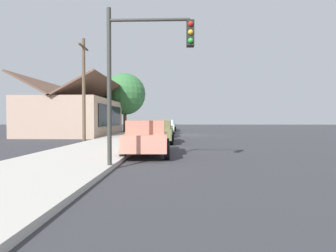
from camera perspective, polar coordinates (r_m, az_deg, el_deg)
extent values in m
plane|color=#38383D|center=(28.25, 4.83, -1.92)|extent=(120.00, 120.00, 0.00)
cube|color=beige|center=(28.52, -6.48, -1.73)|extent=(60.00, 4.20, 0.16)
cube|color=#EA8C75|center=(12.22, -4.42, -3.07)|extent=(4.70, 1.95, 0.70)
cube|color=tan|center=(11.72, -4.60, -0.17)|extent=(2.28, 1.65, 0.56)
cylinder|color=black|center=(13.77, -7.68, -4.04)|extent=(0.67, 0.24, 0.66)
cylinder|color=black|center=(13.65, -0.21, -4.07)|extent=(0.67, 0.24, 0.66)
cylinder|color=black|center=(10.94, -9.69, -5.45)|extent=(0.67, 0.24, 0.66)
cylinder|color=black|center=(10.78, -0.25, -5.53)|extent=(0.67, 0.24, 0.66)
cube|color=olive|center=(18.54, -1.89, -1.55)|extent=(4.90, 1.84, 0.70)
cube|color=#61683C|center=(18.03, -2.00, 0.38)|extent=(2.36, 1.61, 0.56)
cylinder|color=black|center=(20.15, -4.17, -2.31)|extent=(0.66, 0.22, 0.66)
cylinder|color=black|center=(20.03, 1.02, -2.33)|extent=(0.66, 0.22, 0.66)
cylinder|color=black|center=(17.14, -5.29, -2.96)|extent=(0.66, 0.22, 0.66)
cylinder|color=black|center=(17.00, 0.82, -2.99)|extent=(0.66, 0.22, 0.66)
cube|color=gold|center=(24.64, -1.41, -0.82)|extent=(4.85, 2.05, 0.70)
cube|color=gold|center=(24.15, -1.53, 0.63)|extent=(2.36, 1.71, 0.56)
cylinder|color=black|center=(26.24, -3.05, -1.45)|extent=(0.67, 0.25, 0.66)
cylinder|color=black|center=(26.05, 0.94, -1.47)|extent=(0.67, 0.25, 0.66)
cylinder|color=black|center=(23.31, -4.03, -1.81)|extent=(0.67, 0.25, 0.66)
cylinder|color=black|center=(23.11, 0.46, -1.83)|extent=(0.67, 0.25, 0.66)
cube|color=silver|center=(30.29, -0.53, -0.41)|extent=(4.49, 2.03, 0.70)
cube|color=beige|center=(29.84, -0.52, 0.78)|extent=(2.20, 1.68, 0.56)
cylinder|color=black|center=(31.66, -2.18, -0.96)|extent=(0.67, 0.26, 0.66)
cylinder|color=black|center=(31.69, 1.03, -0.96)|extent=(0.67, 0.26, 0.66)
cylinder|color=black|center=(28.94, -2.24, -1.18)|extent=(0.67, 0.26, 0.66)
cylinder|color=black|center=(28.97, 1.27, -1.18)|extent=(0.67, 0.26, 0.66)
cube|color=#8CB7E0|center=(36.67, 0.07, -0.09)|extent=(4.52, 1.99, 0.70)
cube|color=#779CBE|center=(36.21, 0.03, 0.88)|extent=(2.19, 1.69, 0.56)
cylinder|color=black|center=(38.13, -1.18, -0.56)|extent=(0.67, 0.24, 0.66)
cylinder|color=black|center=(38.01, 1.60, -0.57)|extent=(0.67, 0.24, 0.66)
cylinder|color=black|center=(35.38, -1.56, -0.72)|extent=(0.67, 0.24, 0.66)
cylinder|color=black|center=(35.25, 1.43, -0.72)|extent=(0.67, 0.24, 0.66)
cube|color=#9ED1BC|center=(42.80, 0.20, 0.12)|extent=(4.93, 1.97, 0.70)
cube|color=#86B1A0|center=(42.30, 0.19, 0.96)|extent=(2.38, 1.68, 0.56)
cylinder|color=black|center=(44.34, -0.99, -0.29)|extent=(0.67, 0.24, 0.66)
cylinder|color=black|center=(44.33, 1.40, -0.29)|extent=(0.67, 0.24, 0.66)
cylinder|color=black|center=(41.31, -1.09, -0.41)|extent=(0.67, 0.24, 0.66)
cylinder|color=black|center=(41.30, 1.47, -0.41)|extent=(0.67, 0.24, 0.66)
cube|color=tan|center=(28.98, -19.47, 1.74)|extent=(10.95, 7.41, 3.69)
cube|color=black|center=(27.84, -12.27, 2.18)|extent=(8.76, 0.08, 2.07)
cube|color=brown|center=(28.52, -16.02, 7.47)|extent=(11.55, 4.00, 2.23)
cube|color=brown|center=(29.86, -22.85, 7.14)|extent=(11.55, 4.00, 2.23)
cylinder|color=brown|center=(34.72, -9.33, 1.55)|extent=(0.44, 0.44, 3.47)
sphere|color=#38753D|center=(34.88, -9.35, 6.84)|extent=(5.39, 5.39, 5.39)
cylinder|color=#383833|center=(8.72, -12.64, 7.75)|extent=(0.14, 0.14, 5.20)
cylinder|color=#383833|center=(9.01, -4.06, 21.98)|extent=(0.10, 2.60, 0.10)
cube|color=black|center=(8.83, 4.87, 19.33)|extent=(0.28, 0.24, 0.80)
sphere|color=red|center=(8.78, 4.92, 21.25)|extent=(0.16, 0.16, 0.16)
sphere|color=yellow|center=(8.69, 4.92, 19.63)|extent=(0.16, 0.16, 0.16)
sphere|color=green|center=(8.61, 4.92, 17.99)|extent=(0.16, 0.16, 0.16)
cylinder|color=brown|center=(20.21, -17.81, 7.35)|extent=(0.24, 0.24, 7.50)
cube|color=brown|center=(20.78, -17.88, 16.02)|extent=(1.80, 0.12, 0.12)
cylinder|color=red|center=(22.69, -5.09, -1.63)|extent=(0.22, 0.22, 0.55)
sphere|color=red|center=(22.68, -5.09, -0.76)|extent=(0.18, 0.18, 0.18)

